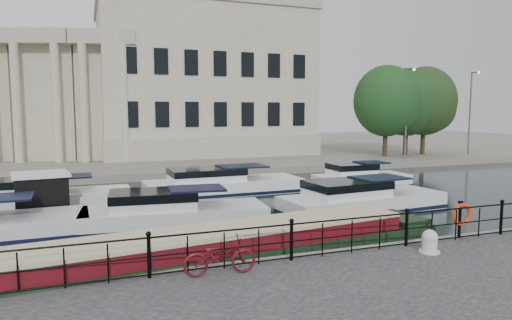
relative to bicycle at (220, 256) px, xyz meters
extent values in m
plane|color=black|center=(2.24, 2.67, -1.05)|extent=(160.00, 160.00, 0.00)
cube|color=#6B665B|center=(2.24, 41.67, -0.78)|extent=(120.00, 42.00, 0.55)
cylinder|color=black|center=(-1.76, 0.42, 0.05)|extent=(0.10, 0.10, 1.10)
sphere|color=black|center=(-1.76, 0.42, 0.65)|extent=(0.14, 0.14, 0.14)
cylinder|color=black|center=(2.24, 0.42, 0.05)|extent=(0.10, 0.10, 1.10)
sphere|color=black|center=(2.24, 0.42, 0.65)|extent=(0.14, 0.14, 0.14)
cylinder|color=black|center=(6.24, 0.42, 0.05)|extent=(0.10, 0.10, 1.10)
sphere|color=black|center=(6.24, 0.42, 0.65)|extent=(0.14, 0.14, 0.14)
cylinder|color=black|center=(10.24, 0.42, 0.05)|extent=(0.10, 0.10, 1.10)
sphere|color=black|center=(10.24, 0.42, 0.65)|extent=(0.14, 0.14, 0.14)
cylinder|color=black|center=(2.24, 0.42, 0.55)|extent=(24.00, 0.05, 0.05)
cylinder|color=black|center=(2.24, 0.42, 0.05)|extent=(24.00, 0.04, 0.04)
cylinder|color=black|center=(2.24, 0.42, -0.42)|extent=(24.00, 0.04, 0.04)
cube|color=#ADA38C|center=(8.24, 35.67, 6.50)|extent=(20.00, 14.00, 14.00)
cube|color=#9E937F|center=(8.24, 35.67, 13.90)|extent=(20.40, 14.40, 0.80)
cube|color=#9E937F|center=(8.24, 35.67, 0.50)|extent=(20.30, 14.30, 2.00)
cube|color=#ADA38C|center=(-1.08, 31.69, 5.00)|extent=(5.73, 4.06, 11.00)
cube|color=#9E937F|center=(-1.52, 29.74, 9.90)|extent=(5.62, 2.73, 1.20)
cylinder|color=#ADA38C|center=(-0.04, 28.83, 4.40)|extent=(0.70, 0.70, 9.80)
cylinder|color=#ADA38C|center=(-3.24, 29.54, 4.40)|extent=(0.70, 0.70, 9.80)
cube|color=#ADA38C|center=(-6.04, 33.11, 5.00)|extent=(5.90, 4.56, 11.00)
cube|color=#9E937F|center=(-6.71, 31.22, 9.90)|extent=(5.62, 3.30, 1.20)
cylinder|color=#ADA38C|center=(-5.35, 30.14, 4.40)|extent=(0.70, 0.70, 9.80)
cylinder|color=#ADA38C|center=(-8.44, 31.23, 4.40)|extent=(0.70, 0.70, 9.80)
cylinder|color=#59595B|center=(24.24, 23.17, 3.50)|extent=(0.16, 0.16, 8.00)
sphere|color=#FFF2CC|center=(24.24, 22.32, 7.45)|extent=(0.24, 0.24, 0.24)
cylinder|color=#59595B|center=(32.24, 23.67, 3.50)|extent=(0.16, 0.16, 8.00)
sphere|color=#FFF2CC|center=(32.24, 22.82, 7.45)|extent=(0.24, 0.24, 0.24)
imported|color=#4F0E16|center=(0.00, 0.00, 0.00)|extent=(1.95, 0.80, 1.00)
cylinder|color=#BABAB6|center=(6.46, -0.38, -0.27)|extent=(0.45, 0.45, 0.47)
sphere|color=#BABAB6|center=(6.46, -0.38, -0.03)|extent=(0.47, 0.47, 0.47)
cylinder|color=#BABAB6|center=(6.46, -0.38, -0.48)|extent=(0.63, 0.63, 0.04)
cylinder|color=black|center=(8.54, 0.57, 0.11)|extent=(0.10, 0.10, 1.22)
cube|color=black|center=(8.54, 0.57, 0.72)|extent=(0.12, 0.12, 0.08)
torus|color=red|center=(8.54, 0.49, 0.32)|extent=(0.78, 0.12, 0.78)
cube|color=black|center=(0.37, 2.09, -0.95)|extent=(17.00, 4.29, 1.01)
cube|color=#520B12|center=(0.37, 2.09, -0.30)|extent=(13.62, 3.54, 0.79)
cube|color=#C0B38B|center=(0.37, 2.09, 0.10)|extent=(13.62, 3.61, 0.11)
cube|color=#6B665B|center=(-5.11, 10.78, -1.00)|extent=(3.47, 3.03, 0.26)
cube|color=black|center=(-5.11, 10.78, 0.05)|extent=(2.36, 2.36, 1.87)
cube|color=silver|center=(-5.11, 10.78, 1.00)|extent=(2.60, 2.60, 0.12)
cube|color=silver|center=(0.26, 7.71, -0.85)|extent=(7.80, 3.27, 1.20)
cube|color=black|center=(0.26, 7.71, -0.93)|extent=(7.88, 3.30, 0.18)
cube|color=silver|center=(-0.65, 7.80, 0.00)|extent=(3.60, 2.41, 0.90)
cube|color=black|center=(1.16, 7.63, 0.50)|extent=(2.44, 2.00, 0.08)
cube|color=silver|center=(9.36, 7.50, -0.85)|extent=(8.47, 3.54, 1.20)
cube|color=black|center=(9.36, 7.50, -0.93)|extent=(8.55, 3.58, 0.18)
cube|color=silver|center=(8.37, 7.41, 0.00)|extent=(3.90, 2.63, 0.90)
cube|color=black|center=(10.34, 7.59, 0.50)|extent=(2.64, 2.18, 0.08)
cube|color=white|center=(-5.19, 13.45, -0.85)|extent=(8.30, 2.68, 1.20)
cube|color=black|center=(-5.19, 13.45, -0.93)|extent=(8.38, 2.70, 0.18)
cube|color=white|center=(-6.18, 13.43, 0.00)|extent=(3.75, 2.13, 0.90)
cube|color=black|center=(-4.20, 13.47, 0.50)|extent=(2.51, 1.80, 0.08)
cube|color=white|center=(4.40, 14.46, -0.85)|extent=(9.27, 3.28, 1.20)
cube|color=black|center=(4.40, 14.46, -0.93)|extent=(9.36, 3.31, 0.18)
cube|color=white|center=(3.30, 14.43, 0.00)|extent=(4.20, 2.60, 0.90)
cube|color=black|center=(5.50, 14.49, 0.50)|extent=(2.81, 2.20, 0.08)
cube|color=white|center=(13.23, 13.50, -0.85)|extent=(6.06, 2.43, 1.20)
cube|color=black|center=(13.23, 13.50, -0.93)|extent=(6.12, 2.45, 0.18)
cube|color=white|center=(12.51, 13.51, 0.00)|extent=(2.73, 1.97, 0.90)
cube|color=black|center=(13.96, 13.50, 0.50)|extent=(1.82, 1.68, 0.08)
cylinder|color=black|center=(23.56, 25.25, 0.91)|extent=(0.44, 0.44, 2.82)
ellipsoid|color=#133B13|center=(23.56, 25.25, 4.74)|extent=(6.13, 6.13, 6.77)
sphere|color=#133B13|center=(24.16, 24.85, 3.93)|extent=(4.51, 4.51, 4.51)
cylinder|color=black|center=(26.37, 25.79, 0.89)|extent=(0.44, 0.44, 2.78)
ellipsoid|color=#123410|center=(26.37, 25.79, 4.66)|extent=(6.03, 6.03, 6.67)
sphere|color=#123410|center=(26.97, 25.39, 3.87)|extent=(4.45, 4.45, 4.45)
cylinder|color=black|center=(28.33, 25.63, 0.92)|extent=(0.44, 0.44, 2.84)
ellipsoid|color=black|center=(28.33, 25.63, 4.77)|extent=(6.17, 6.17, 6.82)
sphere|color=black|center=(28.93, 25.23, 3.96)|extent=(4.54, 4.54, 4.54)
camera|label=1|loc=(-3.14, -11.13, 3.75)|focal=32.00mm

